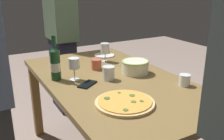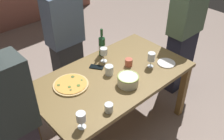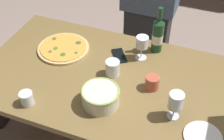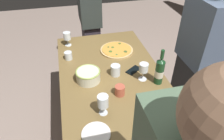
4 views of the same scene
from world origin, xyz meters
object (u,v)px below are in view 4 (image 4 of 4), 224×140
(pizza, at_px, (117,50))
(serving_bowl, at_px, (88,75))
(wine_glass_near_pizza, at_px, (103,102))
(cell_phone, at_px, (133,70))
(dining_table, at_px, (112,84))
(person_guest_left, at_px, (90,20))
(cup_ceramic, at_px, (120,90))
(side_plate, at_px, (96,134))
(person_host, at_px, (197,59))
(wine_glass_far_left, at_px, (144,69))
(cup_spare, at_px, (115,70))
(wine_bottle, at_px, (160,71))
(wine_glass_by_bottle, at_px, (67,36))
(cup_amber, at_px, (68,56))

(pizza, height_order, serving_bowl, serving_bowl)
(wine_glass_near_pizza, distance_m, cell_phone, 0.57)
(dining_table, bearing_deg, person_guest_left, -178.34)
(cup_ceramic, xyz_separation_m, side_plate, (0.32, -0.24, -0.04))
(serving_bowl, bearing_deg, wine_glass_near_pizza, 7.42)
(side_plate, bearing_deg, person_host, 118.10)
(cup_ceramic, bearing_deg, cell_phone, 143.33)
(wine_glass_far_left, height_order, cup_ceramic, wine_glass_far_left)
(cup_spare, bearing_deg, person_guest_left, -176.58)
(pizza, bearing_deg, side_plate, -21.64)
(wine_glass_far_left, bearing_deg, serving_bowl, -101.43)
(serving_bowl, height_order, side_plate, serving_bowl)
(wine_glass_far_left, relative_size, person_guest_left, 0.10)
(wine_bottle, distance_m, wine_glass_by_bottle, 1.06)
(wine_glass_near_pizza, bearing_deg, wine_bottle, 113.81)
(cup_ceramic, bearing_deg, wine_bottle, 100.79)
(cup_ceramic, height_order, person_guest_left, person_guest_left)
(cup_amber, height_order, person_host, person_host)
(serving_bowl, distance_m, cup_ceramic, 0.31)
(pizza, bearing_deg, person_guest_left, -165.87)
(cup_spare, xyz_separation_m, side_plate, (0.57, -0.27, -0.04))
(person_host, bearing_deg, serving_bowl, 0.82)
(side_plate, distance_m, cell_phone, 0.74)
(dining_table, distance_m, wine_glass_by_bottle, 0.74)
(wine_glass_near_pizza, height_order, wine_glass_by_bottle, wine_glass_near_pizza)
(wine_glass_far_left, height_order, person_guest_left, person_guest_left)
(cup_ceramic, relative_size, cell_phone, 0.56)
(wine_bottle, height_order, cup_amber, wine_bottle)
(wine_glass_near_pizza, bearing_deg, wine_glass_far_left, 126.31)
(cup_ceramic, bearing_deg, person_host, 106.37)
(wine_glass_far_left, relative_size, side_plate, 0.84)
(dining_table, xyz_separation_m, pizza, (-0.40, 0.14, 0.10))
(cup_spare, xyz_separation_m, person_guest_left, (-1.08, -0.06, 0.01))
(side_plate, bearing_deg, pizza, 158.36)
(serving_bowl, bearing_deg, wine_glass_far_left, 78.57)
(wine_glass_by_bottle, bearing_deg, pizza, 64.23)
(side_plate, relative_size, person_guest_left, 0.12)
(serving_bowl, bearing_deg, cup_amber, -158.95)
(wine_bottle, xyz_separation_m, wine_glass_near_pizza, (0.23, -0.51, -0.01))
(wine_glass_near_pizza, height_order, cup_amber, wine_glass_near_pizza)
(cup_ceramic, bearing_deg, person_guest_left, -178.42)
(dining_table, bearing_deg, serving_bowl, -86.22)
(dining_table, height_order, person_guest_left, person_guest_left)
(pizza, height_order, person_host, person_host)
(wine_bottle, relative_size, cup_ceramic, 3.90)
(cup_ceramic, height_order, side_plate, cup_ceramic)
(pizza, height_order, wine_bottle, wine_bottle)
(side_plate, bearing_deg, cup_ceramic, 143.07)
(serving_bowl, xyz_separation_m, side_plate, (0.55, -0.03, -0.05))
(side_plate, height_order, person_host, person_host)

